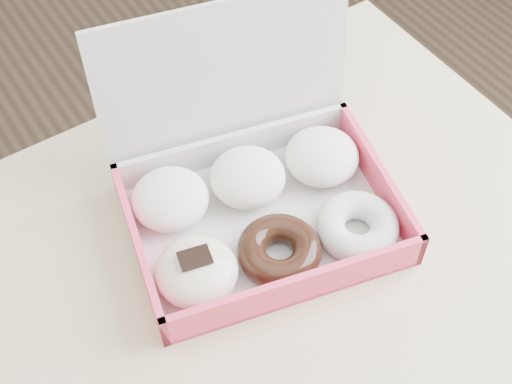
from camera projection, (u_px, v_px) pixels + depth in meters
donut_box at (255, 197)px, 0.86m from camera, size 0.37×0.33×0.23m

